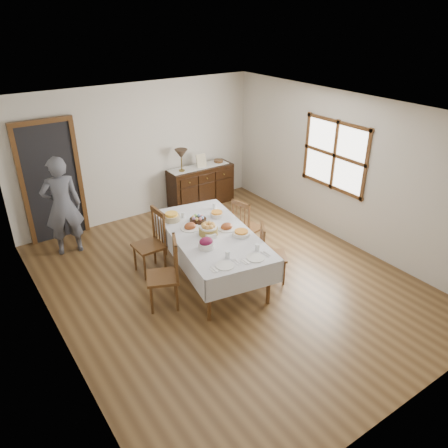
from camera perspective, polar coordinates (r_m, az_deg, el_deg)
ground at (r=6.85m, az=0.48°, el=-7.42°), size 6.00×6.00×0.00m
room_shell at (r=6.34m, az=-2.75°, el=6.33°), size 5.02×6.02×2.65m
dining_table at (r=6.60m, az=-1.64°, el=-1.86°), size 1.53×2.44×0.78m
chair_left_near at (r=6.12m, az=-7.55°, el=-6.37°), size 0.57×0.57×1.04m
chair_left_far at (r=6.93m, az=-9.43°, el=-2.29°), size 0.44×0.44×1.04m
chair_right_near at (r=6.68m, az=6.04°, el=-3.78°), size 0.53×0.53×0.93m
chair_right_far at (r=7.39m, az=2.84°, el=-0.24°), size 0.48×0.48×0.98m
sideboard at (r=9.26m, az=-3.05°, el=5.00°), size 1.39×0.51×0.84m
person at (r=7.69m, az=-20.43°, el=2.60°), size 0.62×0.45×1.84m
bread_basket at (r=6.48m, az=-2.06°, el=-0.69°), size 0.28×0.28×0.19m
egg_basket at (r=6.89m, az=-3.42°, el=0.61°), size 0.27×0.27×0.10m
ham_platter_a at (r=6.68m, az=-4.44°, el=-0.36°), size 0.30×0.30×0.11m
ham_platter_b at (r=6.65m, az=0.36°, el=-0.40°), size 0.29×0.29×0.11m
beet_bowl at (r=6.12m, az=-2.35°, el=-2.56°), size 0.22×0.22×0.16m
carrot_bowl at (r=7.03m, az=-0.95°, el=1.29°), size 0.21×0.21×0.10m
pineapple_bowl at (r=6.95m, az=-6.86°, el=0.90°), size 0.26×0.26×0.13m
casserole_dish at (r=6.47m, az=2.27°, el=-1.22°), size 0.27×0.27×0.08m
butter_dish at (r=6.39m, az=-1.72°, el=-1.61°), size 0.15×0.11×0.07m
setting_left at (r=5.80m, az=0.19°, el=-4.97°), size 0.44×0.31×0.10m
setting_right at (r=5.98m, az=4.17°, el=-3.97°), size 0.44×0.31×0.10m
glass_far_a at (r=7.03m, az=-5.34°, el=1.18°), size 0.06×0.06×0.09m
glass_far_b at (r=7.32m, az=-1.26°, el=2.39°), size 0.06×0.06×0.10m
runner at (r=9.13m, az=-3.34°, el=7.47°), size 1.30×0.35×0.01m
table_lamp at (r=8.79m, az=-5.62°, el=9.03°), size 0.26×0.26×0.46m
picture_frame at (r=9.06m, az=-2.98°, el=8.24°), size 0.22×0.08×0.28m
deco_bowl at (r=9.38m, az=-0.73°, el=8.22°), size 0.20×0.20×0.06m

